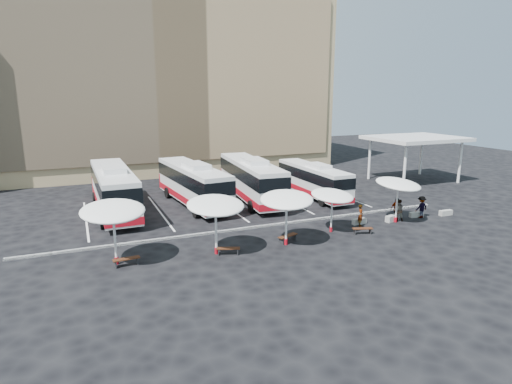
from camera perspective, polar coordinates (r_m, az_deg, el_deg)
name	(u,v)px	position (r m, az deg, el deg)	size (l,w,h in m)	color
ground	(259,230)	(32.47, 0.44, -5.04)	(120.00, 120.00, 0.00)	black
sandstone_building	(166,74)	(61.48, -11.85, 15.14)	(42.00, 18.25, 29.60)	tan
service_canopy	(416,139)	(53.02, 20.50, 6.58)	(10.00, 8.00, 5.20)	silver
curb_divider	(257,227)	(32.88, 0.10, -4.67)	(34.00, 0.25, 0.15)	black
bay_lines	(225,205)	(39.64, -4.16, -1.72)	(24.15, 12.00, 0.01)	white
bus_0	(114,188)	(38.53, -18.45, 0.50)	(3.28, 13.35, 4.22)	silver
bus_1	(193,183)	(39.61, -8.44, 1.22)	(3.87, 12.92, 4.04)	silver
bus_2	(251,178)	(40.96, -0.67, 1.85)	(3.86, 13.34, 4.18)	silver
bus_3	(313,179)	(42.67, 7.62, 1.68)	(2.57, 10.88, 3.45)	silver
sunshade_0	(113,211)	(26.49, -18.55, -2.44)	(3.85, 3.89, 3.90)	silver
sunshade_1	(215,205)	(26.91, -5.42, -1.79)	(3.79, 3.84, 3.78)	silver
sunshade_2	(287,200)	(28.52, 4.11, -1.03)	(4.69, 4.72, 3.72)	silver
sunshade_3	(332,196)	(31.75, 10.14, -0.50)	(3.78, 3.81, 3.25)	silver
sunshade_4	(398,184)	(35.37, 18.43, 0.98)	(4.62, 4.64, 3.64)	silver
wood_bench_0	(126,260)	(26.94, -16.89, -8.67)	(1.59, 0.53, 0.48)	black
wood_bench_1	(228,249)	(27.55, -3.74, -7.65)	(1.56, 0.89, 0.46)	black
wood_bench_2	(288,237)	(29.82, 4.27, -5.98)	(1.65, 0.97, 0.49)	black
wood_bench_3	(363,229)	(32.35, 14.02, -4.87)	(1.53, 0.82, 0.45)	black
conc_bench_0	(359,221)	(34.73, 13.60, -3.83)	(1.16, 0.39, 0.44)	gray
conc_bench_1	(392,218)	(36.21, 17.70, -3.35)	(1.32, 0.44, 0.49)	gray
conc_bench_2	(416,215)	(38.04, 20.59, -2.84)	(1.14, 0.38, 0.43)	gray
conc_bench_3	(446,213)	(39.56, 23.98, -2.54)	(1.17, 0.39, 0.44)	gray
passenger_0	(361,215)	(34.08, 13.79, -3.05)	(0.62, 0.41, 1.71)	black
passenger_1	(399,210)	(36.26, 18.51, -2.33)	(0.87, 0.68, 1.78)	black
passenger_2	(396,209)	(36.69, 18.19, -2.11)	(1.06, 0.44, 1.80)	black
passenger_3	(421,207)	(37.79, 21.18, -1.89)	(1.19, 0.68, 1.84)	black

